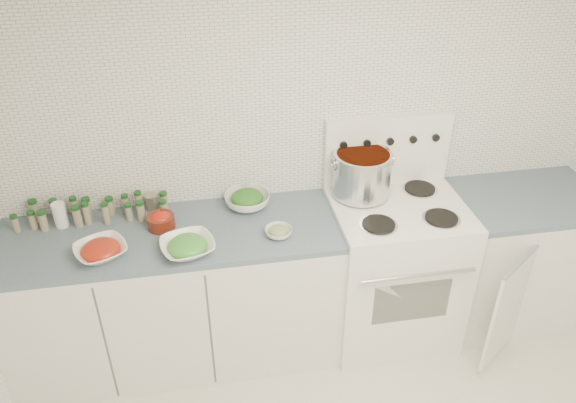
% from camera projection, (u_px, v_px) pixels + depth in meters
% --- Properties ---
extents(room_walls, '(3.54, 3.04, 2.52)m').
position_uv_depth(room_walls, '(403.00, 253.00, 1.81)').
color(room_walls, white).
rests_on(room_walls, ground).
extents(counter_left, '(1.85, 0.62, 0.90)m').
position_uv_depth(counter_left, '(177.00, 296.00, 3.27)').
color(counter_left, white).
rests_on(counter_left, ground).
extents(stove, '(0.76, 0.70, 1.36)m').
position_uv_depth(stove, '(392.00, 265.00, 3.44)').
color(stove, white).
rests_on(stove, ground).
extents(counter_right, '(0.89, 0.86, 0.90)m').
position_uv_depth(counter_right, '(514.00, 257.00, 3.58)').
color(counter_right, white).
rests_on(counter_right, ground).
extents(stock_pot, '(0.36, 0.34, 0.26)m').
position_uv_depth(stock_pot, '(362.00, 172.00, 3.22)').
color(stock_pot, silver).
rests_on(stock_pot, stove).
extents(bowl_tomato, '(0.34, 0.34, 0.08)m').
position_uv_depth(bowl_tomato, '(101.00, 250.00, 2.84)').
color(bowl_tomato, white).
rests_on(bowl_tomato, counter_left).
extents(bowl_snowpea, '(0.33, 0.33, 0.09)m').
position_uv_depth(bowl_snowpea, '(188.00, 246.00, 2.87)').
color(bowl_snowpea, white).
rests_on(bowl_snowpea, counter_left).
extents(bowl_broccoli, '(0.29, 0.29, 0.11)m').
position_uv_depth(bowl_broccoli, '(247.00, 199.00, 3.23)').
color(bowl_broccoli, white).
rests_on(bowl_broccoli, counter_left).
extents(bowl_zucchini, '(0.17, 0.17, 0.06)m').
position_uv_depth(bowl_zucchini, '(279.00, 232.00, 3.00)').
color(bowl_zucchini, white).
rests_on(bowl_zucchini, counter_left).
extents(bowl_pepper, '(0.15, 0.15, 0.09)m').
position_uv_depth(bowl_pepper, '(161.00, 221.00, 3.05)').
color(bowl_pepper, '#571A0F').
rests_on(bowl_pepper, counter_left).
extents(salt_canister, '(0.07, 0.07, 0.14)m').
position_uv_depth(salt_canister, '(60.00, 215.00, 3.05)').
color(salt_canister, white).
rests_on(salt_canister, counter_left).
extents(tin_can, '(0.07, 0.07, 0.09)m').
position_uv_depth(tin_can, '(151.00, 202.00, 3.21)').
color(tin_can, gray).
rests_on(tin_can, counter_left).
extents(spice_cluster, '(0.83, 0.16, 0.14)m').
position_uv_depth(spice_cluster, '(92.00, 211.00, 3.10)').
color(spice_cluster, gray).
rests_on(spice_cluster, counter_left).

